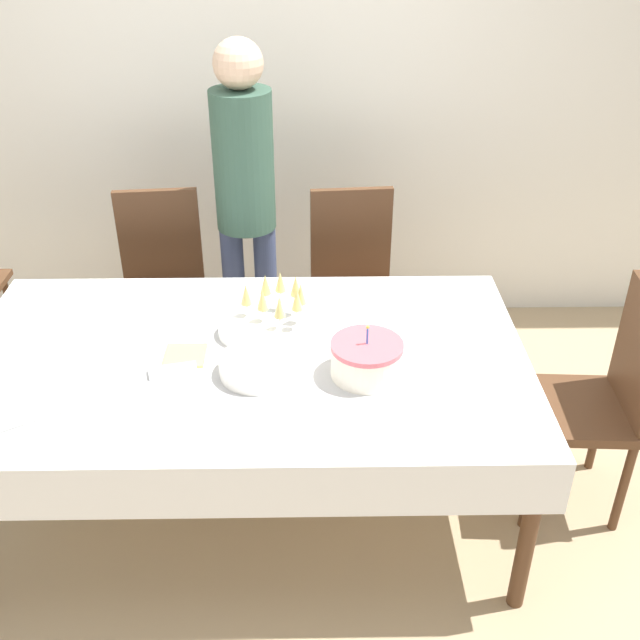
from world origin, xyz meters
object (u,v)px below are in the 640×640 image
Objects in this scene: dining_chair_right_end at (601,393)px; plate_stack_dessert at (248,329)px; dining_chair_far_left at (162,282)px; person_standing at (245,186)px; champagne_tray at (279,303)px; dining_chair_far_right at (353,280)px; birthday_cake at (366,359)px; plate_stack_main at (258,366)px.

dining_chair_right_end is 1.39m from plate_stack_dessert.
dining_chair_far_left is 0.58× the size of person_standing.
person_standing is at bearing 103.11° from champagne_tray.
dining_chair_far_right and dining_chair_right_end have the same top height.
birthday_cake is at bearing -172.25° from dining_chair_right_end.
plate_stack_main is (-1.31, -0.11, 0.22)m from dining_chair_right_end.
dining_chair_far_left is at bearing 117.13° from plate_stack_main.
dining_chair_right_end reaches higher than birthday_cake.
dining_chair_far_left is 0.97m from champagne_tray.
dining_chair_right_end is 3.50× the size of plate_stack_main.
dining_chair_right_end is 3.13× the size of champagne_tray.
plate_stack_dessert is at bearing -145.99° from champagne_tray.
person_standing is at bearing 95.79° from plate_stack_main.
dining_chair_right_end is 1.80m from person_standing.
dining_chair_far_left is 1.20m from plate_stack_main.
dining_chair_right_end is at bearing -6.31° from plate_stack_dessert.
dining_chair_far_right is 1.15m from plate_stack_main.
dining_chair_far_right is 1.31m from dining_chair_right_end.
dining_chair_far_right is at bearing -5.12° from person_standing.
dining_chair_far_right is 3.13× the size of champagne_tray.
champagne_tray is at bearing -49.54° from dining_chair_far_left.
champagne_tray is at bearing 34.01° from plate_stack_dessert.
dining_chair_right_end is 3.79× the size of birthday_cake.
birthday_cake is 0.48m from champagne_tray.
person_standing is (-0.11, 1.10, 0.26)m from plate_stack_main.
dining_chair_far_left is 0.95m from plate_stack_dessert.
plate_stack_main is at bearing -84.21° from person_standing.
plate_stack_dessert is at bearing 147.78° from birthday_cake.
birthday_cake is at bearing -48.08° from champagne_tray.
dining_chair_right_end is 4.28× the size of plate_stack_dessert.
dining_chair_right_end is at bearing 7.75° from birthday_cake.
dining_chair_far_right is at bearing 69.08° from plate_stack_main.
dining_chair_far_left and dining_chair_right_end have the same top height.
birthday_cake is at bearing -65.89° from person_standing.
person_standing reaches higher than birthday_cake.
dining_chair_right_end is 0.97m from birthday_cake.
dining_chair_far_left reaches higher than birthday_cake.
person_standing is (-0.18, 0.75, 0.20)m from champagne_tray.
plate_stack_main is 1.22× the size of plate_stack_dessert.
dining_chair_right_end reaches higher than champagne_tray.
champagne_tray is (0.60, -0.71, 0.28)m from dining_chair_far_left.
dining_chair_far_right is at bearing 89.16° from birthday_cake.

